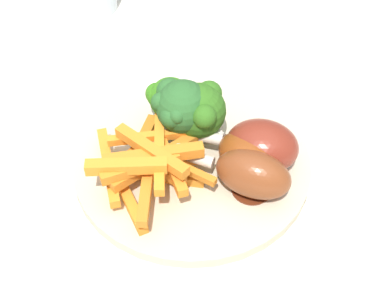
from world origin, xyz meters
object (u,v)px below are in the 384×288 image
Objects in this scene: broccoli_floret_front at (180,106)px; broccoli_floret_middle at (168,98)px; dinner_plate at (192,161)px; chicken_drumstick_extra at (248,173)px; chicken_drumstick_near at (244,156)px; dining_table at (225,247)px; broccoli_floret_back at (199,109)px; carrot_fries_pile at (148,163)px; chicken_drumstick_far at (258,145)px.

broccoli_floret_front reaches higher than broccoli_floret_middle.
dinner_plate is 2.32× the size of chicken_drumstick_extra.
dining_table is at bearing -53.98° from chicken_drumstick_near.
carrot_fries_pile is (0.03, -0.07, -0.02)m from broccoli_floret_back.
dinner_plate is 1.69× the size of carrot_fries_pile.
chicken_drumstick_far is (0.06, 0.06, -0.03)m from broccoli_floret_front.
dining_table is 14.84× the size of broccoli_floret_front.
broccoli_floret_back is (0.00, 0.02, -0.01)m from broccoli_floret_front.
broccoli_floret_front reaches higher than carrot_fries_pile.
chicken_drumstick_far is (0.09, 0.06, -0.01)m from broccoli_floret_middle.
broccoli_floret_back is 0.07m from chicken_drumstick_near.
chicken_drumstick_far is at bearing 118.51° from dining_table.
chicken_drumstick_far is at bearing 138.78° from chicken_drumstick_extra.
dining_table is at bearing -115.53° from chicken_drumstick_extra.
broccoli_floret_middle reaches higher than chicken_drumstick_far.
broccoli_floret_middle is at bearing -175.08° from broccoli_floret_front.
broccoli_floret_middle reaches higher than carrot_fries_pile.
chicken_drumstick_extra reaches higher than dining_table.
broccoli_floret_middle reaches higher than dining_table.
broccoli_floret_front is at bearing -144.83° from chicken_drumstick_near.
broccoli_floret_middle is at bearing 145.72° from carrot_fries_pile.
chicken_drumstick_far is 0.04m from chicken_drumstick_extra.
dinner_plate is at bearing 101.94° from carrot_fries_pile.
broccoli_floret_middle reaches higher than chicken_drumstick_extra.
broccoli_floret_back is at bearing 116.23° from carrot_fries_pile.
dinner_plate is 0.07m from broccoli_floret_middle.
carrot_fries_pile is 1.20× the size of chicken_drumstick_far.
chicken_drumstick_extra is (0.03, -0.02, -0.00)m from chicken_drumstick_far.
chicken_drumstick_extra is at bearing 60.94° from carrot_fries_pile.
broccoli_floret_back is (-0.07, -0.00, 0.15)m from dining_table.
broccoli_floret_back is (-0.02, 0.02, 0.05)m from dinner_plate.
dining_table is 0.14m from chicken_drumstick_near.
chicken_drumstick_extra is (0.05, 0.08, -0.00)m from carrot_fries_pile.
broccoli_floret_middle is 0.50× the size of chicken_drumstick_far.
dinner_plate is at bearing -116.66° from chicken_drumstick_far.
dining_table is at bearing 21.94° from dinner_plate.
broccoli_floret_middle is 0.04m from broccoli_floret_back.
chicken_drumstick_near is at bearing 162.90° from chicken_drumstick_extra.
chicken_drumstick_near reaches higher than dining_table.
chicken_drumstick_near is at bearing 35.17° from broccoli_floret_front.
broccoli_floret_front is 0.07m from carrot_fries_pile.
broccoli_floret_front is 0.09m from chicken_drumstick_far.
chicken_drumstick_far is (-0.01, 0.02, 0.00)m from chicken_drumstick_near.
broccoli_floret_middle is at bearing -153.09° from chicken_drumstick_near.
broccoli_floret_back reaches higher than chicken_drumstick_extra.
broccoli_floret_back is 0.07m from chicken_drumstick_far.
chicken_drumstick_far reaches higher than chicken_drumstick_extra.
dinner_plate is (-0.05, -0.02, 0.11)m from dining_table.
carrot_fries_pile reaches higher than dinner_plate.
chicken_drumstick_far reaches higher than carrot_fries_pile.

